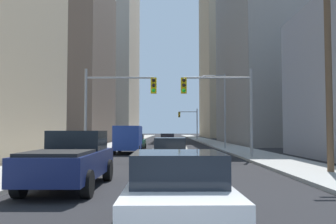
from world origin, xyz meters
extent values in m
cube|color=#9E9E99|center=(-6.59, 50.00, 0.07)|extent=(3.41, 160.00, 0.15)
cube|color=#9E9E99|center=(6.59, 50.00, 0.07)|extent=(3.41, 160.00, 0.15)
cube|color=#141E4C|center=(-3.27, 9.28, 0.80)|extent=(2.01, 5.41, 0.80)
cube|color=black|center=(-3.27, 10.26, 1.55)|extent=(1.80, 1.80, 0.70)
cube|color=black|center=(-3.27, 7.93, 1.25)|extent=(1.77, 2.38, 0.10)
cylinder|color=black|center=(-4.23, 11.01, 0.40)|extent=(0.28, 0.80, 0.80)
cylinder|color=black|center=(-2.31, 11.01, 0.40)|extent=(0.28, 0.80, 0.80)
cylinder|color=black|center=(-4.23, 7.56, 0.40)|extent=(0.28, 0.80, 0.80)
cylinder|color=black|center=(-2.31, 7.56, 0.40)|extent=(0.28, 0.80, 0.80)
cube|color=navy|center=(-3.30, 26.88, 1.31)|extent=(2.11, 5.24, 1.90)
cube|color=black|center=(-3.30, 29.49, 1.73)|extent=(1.76, 0.06, 0.60)
cylinder|color=black|center=(-4.26, 28.55, 0.36)|extent=(0.24, 0.72, 0.72)
cylinder|color=black|center=(-2.34, 28.55, 0.36)|extent=(0.24, 0.72, 0.72)
cylinder|color=black|center=(-4.26, 25.22, 0.36)|extent=(0.24, 0.72, 0.72)
cylinder|color=black|center=(-2.34, 25.22, 0.36)|extent=(0.24, 0.72, 0.72)
cube|color=white|center=(0.15, 4.07, 0.65)|extent=(1.86, 4.23, 0.65)
cube|color=black|center=(0.15, 3.92, 1.25)|extent=(1.61, 1.92, 0.55)
cylinder|color=black|center=(-0.72, 5.41, 0.32)|extent=(0.22, 0.64, 0.64)
cylinder|color=black|center=(1.01, 5.41, 0.32)|extent=(0.22, 0.64, 0.64)
cube|color=#C6B793|center=(0.10, 16.24, 0.65)|extent=(1.94, 4.26, 0.65)
cube|color=black|center=(0.10, 16.09, 1.25)|extent=(1.64, 1.95, 0.55)
cylinder|color=black|center=(-0.77, 17.59, 0.32)|extent=(0.22, 0.64, 0.64)
cylinder|color=black|center=(0.96, 17.59, 0.32)|extent=(0.22, 0.64, 0.64)
cylinder|color=black|center=(-0.77, 14.90, 0.32)|extent=(0.22, 0.64, 0.64)
cylinder|color=black|center=(0.96, 14.90, 0.32)|extent=(0.22, 0.64, 0.64)
cube|color=#195938|center=(-3.27, 33.09, 0.65)|extent=(1.83, 4.21, 0.65)
cube|color=black|center=(-3.27, 32.94, 1.25)|extent=(1.60, 1.91, 0.55)
cylinder|color=black|center=(-4.14, 34.44, 0.32)|extent=(0.22, 0.64, 0.64)
cylinder|color=black|center=(-2.41, 34.44, 0.32)|extent=(0.22, 0.64, 0.64)
cylinder|color=black|center=(-4.14, 31.75, 0.32)|extent=(0.22, 0.64, 0.64)
cylinder|color=black|center=(-2.41, 31.75, 0.32)|extent=(0.22, 0.64, 0.64)
cube|color=maroon|center=(-0.13, 40.49, 0.65)|extent=(1.94, 4.26, 0.65)
cube|color=black|center=(-0.13, 40.34, 1.25)|extent=(1.65, 1.95, 0.55)
cylinder|color=black|center=(-0.99, 41.84, 0.32)|extent=(0.22, 0.64, 0.64)
cylinder|color=black|center=(0.74, 41.84, 0.32)|extent=(0.22, 0.64, 0.64)
cylinder|color=black|center=(-0.99, 39.15, 0.32)|extent=(0.22, 0.64, 0.64)
cylinder|color=black|center=(0.74, 39.15, 0.32)|extent=(0.22, 0.64, 0.64)
cylinder|color=gray|center=(-5.49, 20.88, 3.00)|extent=(0.18, 0.18, 6.00)
cylinder|color=gray|center=(-3.23, 20.88, 5.40)|extent=(4.51, 0.12, 0.12)
cube|color=gold|center=(-0.98, 20.88, 4.88)|extent=(0.38, 0.30, 1.05)
sphere|color=black|center=(-0.98, 20.71, 5.21)|extent=(0.24, 0.24, 0.24)
sphere|color=black|center=(-0.98, 20.71, 4.88)|extent=(0.24, 0.24, 0.24)
sphere|color=#19D833|center=(-0.98, 20.71, 4.54)|extent=(0.24, 0.24, 0.24)
cylinder|color=gray|center=(5.49, 20.88, 3.00)|extent=(0.18, 0.18, 6.00)
cylinder|color=gray|center=(3.25, 20.88, 5.40)|extent=(4.47, 0.12, 0.12)
cube|color=gold|center=(1.02, 20.88, 4.88)|extent=(0.38, 0.30, 1.05)
sphere|color=black|center=(1.02, 20.71, 5.21)|extent=(0.24, 0.24, 0.24)
sphere|color=black|center=(1.02, 20.71, 4.88)|extent=(0.24, 0.24, 0.24)
sphere|color=#19D833|center=(1.02, 20.71, 4.54)|extent=(0.24, 0.24, 0.24)
cylinder|color=gray|center=(5.49, 64.67, 3.00)|extent=(0.18, 0.18, 6.00)
cylinder|color=gray|center=(3.80, 64.67, 5.40)|extent=(3.37, 0.12, 0.12)
cube|color=gold|center=(2.11, 64.67, 4.88)|extent=(0.38, 0.30, 1.05)
sphere|color=black|center=(2.11, 64.50, 5.21)|extent=(0.24, 0.24, 0.24)
sphere|color=#F9A514|center=(2.11, 64.50, 4.88)|extent=(0.24, 0.24, 0.24)
sphere|color=black|center=(2.11, 64.50, 4.54)|extent=(0.24, 0.24, 0.24)
cylinder|color=brown|center=(6.93, 12.71, 4.87)|extent=(0.28, 0.28, 9.73)
cylinder|color=gray|center=(5.59, 32.35, 3.75)|extent=(0.16, 0.16, 7.50)
cylinder|color=gray|center=(4.53, 32.35, 7.30)|extent=(2.12, 0.10, 0.10)
ellipsoid|color=#4C4C51|center=(3.47, 32.35, 7.20)|extent=(0.56, 0.32, 0.20)
cube|color=#66564C|center=(-18.24, 51.42, 12.62)|extent=(17.46, 19.67, 25.24)
cube|color=#B7A893|center=(-19.35, 93.33, 25.98)|extent=(20.70, 29.68, 51.96)
cube|color=gray|center=(17.73, 48.68, 13.87)|extent=(17.96, 26.05, 27.73)
cube|color=tan|center=(19.76, 93.91, 30.17)|extent=(20.09, 27.63, 60.34)
camera|label=1|loc=(-0.03, -2.54, 1.92)|focal=37.97mm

